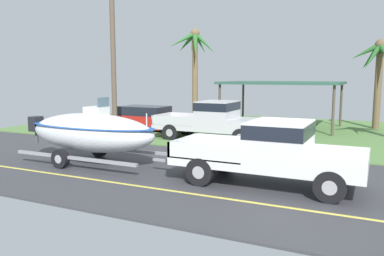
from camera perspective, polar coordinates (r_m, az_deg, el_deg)
name	(u,v)px	position (r m, az deg, el deg)	size (l,w,h in m)	color
ground	(332,142)	(19.47, 19.79, -1.98)	(36.00, 22.00, 0.11)	#38383D
pickup_truck_towing	(278,150)	(11.14, 12.50, -3.20)	(5.54, 2.06, 1.84)	silver
boat_on_trailer	(91,132)	(14.15, -14.57, -0.58)	(6.29, 2.25, 2.36)	gray
parked_pickup_background	(217,119)	(18.52, 3.62, 1.31)	(5.60, 2.04, 1.91)	silver
parked_sedan_near	(147,119)	(22.39, -6.54, 1.39)	(4.69, 1.93, 1.38)	#B21E19
carport_awning	(282,84)	(23.49, 13.10, 6.31)	(6.68, 4.73, 2.76)	#4C4238
palm_tree_mid	(379,64)	(24.92, 25.70, 8.49)	(3.06, 3.13, 5.16)	brown
palm_tree_far_left	(194,54)	(26.79, 0.31, 10.77)	(2.95, 2.74, 6.25)	brown
utility_pole	(113,50)	(19.50, -11.48, 11.10)	(0.24, 1.80, 8.33)	brown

